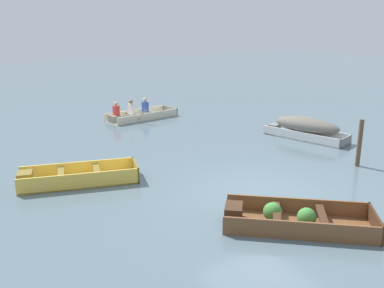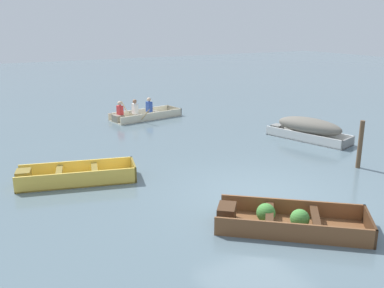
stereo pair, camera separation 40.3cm
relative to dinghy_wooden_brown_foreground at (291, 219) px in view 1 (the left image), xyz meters
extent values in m
plane|color=slate|center=(0.64, 1.62, -0.16)|extent=(80.00, 80.00, 0.00)
cube|color=brown|center=(0.12, -0.12, -0.14)|extent=(3.09, 2.87, 0.04)
cube|color=brown|center=(-0.26, -0.55, 0.04)|extent=(2.35, 2.00, 0.39)
cube|color=brown|center=(0.49, 0.32, 0.04)|extent=(2.35, 2.00, 0.39)
cube|color=#3F2716|center=(1.25, -1.08, 0.04)|extent=(0.81, 0.95, 0.39)
cube|color=#3F2716|center=(-0.90, 0.75, 0.05)|extent=(0.62, 0.64, 0.35)
cube|color=#3F2716|center=(-0.23, 0.18, 0.13)|extent=(0.83, 0.94, 0.04)
cube|color=#3F2716|center=(0.46, -0.41, 0.13)|extent=(0.83, 0.94, 0.04)
sphere|color=#428438|center=(-0.21, 0.33, 0.08)|extent=(0.40, 0.40, 0.40)
sphere|color=#428438|center=(0.22, -0.23, 0.08)|extent=(0.39, 0.39, 0.39)
cube|color=#E5BC47|center=(-2.97, 4.71, -0.14)|extent=(3.18, 1.79, 0.04)
cube|color=#E5BC47|center=(-3.10, 4.24, 0.05)|extent=(2.92, 0.85, 0.42)
cube|color=#E5BC47|center=(-2.84, 5.18, 0.05)|extent=(2.92, 0.85, 0.42)
cube|color=olive|center=(-1.54, 4.31, 0.05)|extent=(0.32, 1.00, 0.42)
cube|color=olive|center=(-4.25, 5.06, 0.07)|extent=(0.47, 0.54, 0.38)
cube|color=olive|center=(-3.41, 4.83, 0.16)|extent=(0.40, 0.93, 0.04)
cube|color=olive|center=(-2.53, 4.59, 0.16)|extent=(0.40, 0.93, 0.04)
cube|color=white|center=(5.35, 4.78, -0.14)|extent=(1.70, 3.14, 0.04)
cube|color=white|center=(4.94, 4.66, 0.01)|extent=(0.87, 2.91, 0.33)
cube|color=white|center=(5.76, 4.89, 0.01)|extent=(0.87, 2.91, 0.33)
cube|color=gray|center=(5.75, 3.35, 0.01)|extent=(0.89, 0.30, 0.33)
cube|color=gray|center=(4.99, 6.05, 0.02)|extent=(0.49, 0.46, 0.30)
cube|color=gray|center=(5.23, 5.21, 0.09)|extent=(0.82, 0.37, 0.04)
cube|color=gray|center=(5.47, 4.34, 0.09)|extent=(0.82, 0.37, 0.04)
ellipsoid|color=#6B665B|center=(5.35, 4.78, 0.35)|extent=(1.50, 2.61, 0.59)
cube|color=beige|center=(1.74, 10.96, -0.14)|extent=(3.23, 1.56, 0.04)
cube|color=beige|center=(1.81, 10.44, 0.00)|extent=(3.07, 0.52, 0.32)
cube|color=beige|center=(1.66, 11.47, 0.00)|extent=(3.07, 0.52, 0.32)
cube|color=gray|center=(3.24, 11.19, 0.00)|extent=(0.22, 1.09, 0.32)
cube|color=gray|center=(0.38, 10.75, 0.02)|extent=(0.43, 0.54, 0.29)
cube|color=gray|center=(1.28, 10.88, 0.08)|extent=(0.31, 1.01, 0.04)
cube|color=gray|center=(2.20, 11.03, 0.08)|extent=(0.31, 1.01, 0.04)
cube|color=#2D4CA5|center=(1.91, 10.98, 0.32)|extent=(0.22, 0.30, 0.44)
sphere|color=beige|center=(1.91, 10.98, 0.64)|extent=(0.18, 0.18, 0.18)
cube|color=white|center=(1.20, 10.87, 0.32)|extent=(0.22, 0.30, 0.44)
sphere|color=#9E7051|center=(1.20, 10.87, 0.64)|extent=(0.18, 0.18, 0.18)
cube|color=red|center=(0.48, 10.76, 0.32)|extent=(0.22, 0.30, 0.44)
sphere|color=beige|center=(0.48, 10.76, 0.64)|extent=(0.18, 0.18, 0.18)
cylinder|color=tan|center=(1.33, 10.03, 0.21)|extent=(0.14, 0.64, 0.55)
cylinder|color=tan|center=(1.07, 11.71, 0.21)|extent=(0.14, 0.64, 0.55)
cylinder|color=brown|center=(4.40, 1.81, 0.54)|extent=(0.13, 0.13, 1.39)
camera|label=1|loc=(-5.93, -5.81, 3.91)|focal=40.00mm
camera|label=2|loc=(-5.58, -6.01, 3.91)|focal=40.00mm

